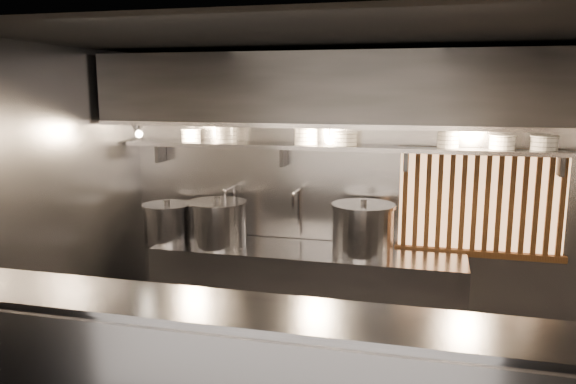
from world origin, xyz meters
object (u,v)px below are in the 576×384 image
at_px(stock_pot_mid, 218,223).
at_px(stock_pot_right, 363,229).
at_px(pendant_bulb, 330,140).
at_px(heat_lamp, 137,128).
at_px(stock_pot_left, 168,222).

height_order(stock_pot_mid, stock_pot_right, stock_pot_right).
bearing_deg(pendant_bulb, stock_pot_right, -10.59).
xyz_separation_m(heat_lamp, pendant_bulb, (1.80, 0.35, -0.11)).
relative_size(pendant_bulb, stock_pot_right, 0.30).
bearing_deg(stock_pot_left, pendant_bulb, 3.20).
height_order(stock_pot_left, stock_pot_mid, stock_pot_mid).
bearing_deg(heat_lamp, stock_pot_left, 60.11).
xyz_separation_m(heat_lamp, stock_pot_left, (0.15, 0.26, -0.97)).
relative_size(stock_pot_mid, stock_pot_right, 1.12).
bearing_deg(pendant_bulb, stock_pot_left, -176.80).
distance_m(stock_pot_left, stock_pot_right, 1.99).
xyz_separation_m(pendant_bulb, stock_pot_left, (-1.65, -0.09, -0.87)).
bearing_deg(stock_pot_left, heat_lamp, -119.89).
height_order(heat_lamp, stock_pot_mid, heat_lamp).
height_order(heat_lamp, pendant_bulb, heat_lamp).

